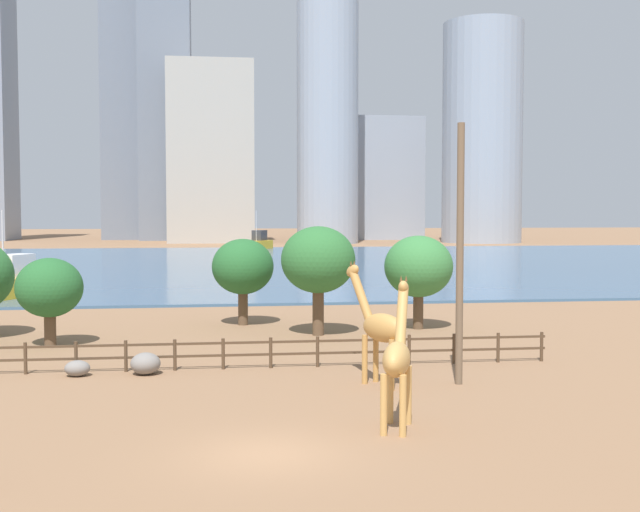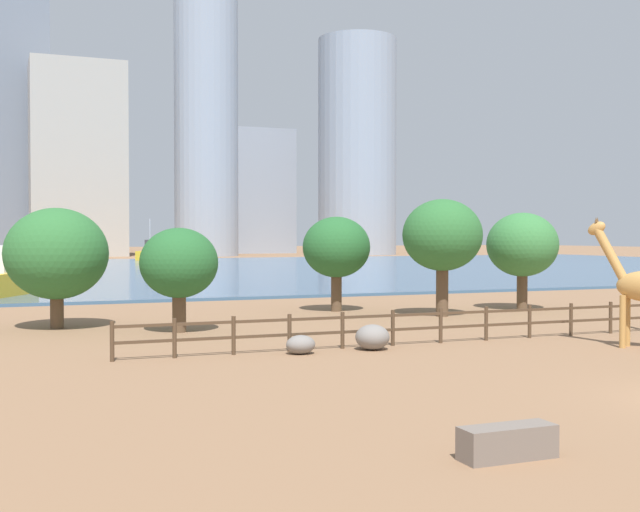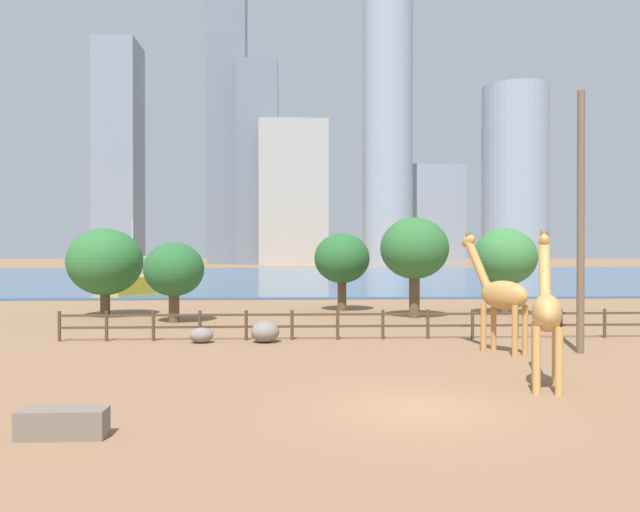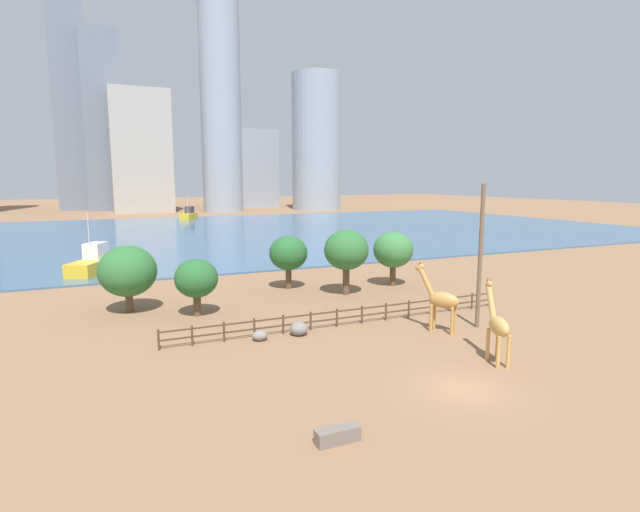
% 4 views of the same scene
% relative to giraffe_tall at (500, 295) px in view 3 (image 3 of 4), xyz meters
% --- Properties ---
extents(ground_plane, '(400.00, 400.00, 0.00)m').
position_rel_giraffe_tall_xyz_m(ground_plane, '(-4.85, 71.85, -2.23)').
color(ground_plane, '#8C6647').
extents(harbor_water, '(180.00, 86.00, 0.20)m').
position_rel_giraffe_tall_xyz_m(harbor_water, '(-4.85, 68.85, -2.13)').
color(harbor_water, '#3D6084').
rests_on(harbor_water, ground).
extents(giraffe_tall, '(2.20, 3.03, 4.69)m').
position_rel_giraffe_tall_xyz_m(giraffe_tall, '(0.00, 0.00, 0.00)').
color(giraffe_tall, '#C18C47').
rests_on(giraffe_tall, ground).
extents(giraffe_companion, '(1.60, 3.11, 4.56)m').
position_rel_giraffe_tall_xyz_m(giraffe_companion, '(-0.71, -6.00, -0.06)').
color(giraffe_companion, tan).
rests_on(giraffe_companion, ground).
extents(utility_pole, '(0.28, 0.28, 9.95)m').
position_rel_giraffe_tall_xyz_m(utility_pole, '(3.03, -0.20, 2.75)').
color(utility_pole, brown).
rests_on(utility_pole, ground).
extents(boulder_near_fence, '(1.21, 1.19, 0.89)m').
position_rel_giraffe_tall_xyz_m(boulder_near_fence, '(-9.03, 3.17, -1.78)').
color(boulder_near_fence, gray).
rests_on(boulder_near_fence, ground).
extents(boulder_by_pole, '(1.01, 0.86, 0.64)m').
position_rel_giraffe_tall_xyz_m(boulder_by_pole, '(-11.72, 3.16, -1.90)').
color(boulder_by_pole, gray).
rests_on(boulder_by_pole, ground).
extents(feeding_trough, '(1.80, 0.60, 0.60)m').
position_rel_giraffe_tall_xyz_m(feeding_trough, '(-12.68, -10.15, -1.93)').
color(feeding_trough, '#72665B').
rests_on(feeding_trough, ground).
extents(enclosure_fence, '(26.12, 0.14, 1.30)m').
position_rel_giraffe_tall_xyz_m(enclosure_fence, '(-4.88, 3.85, -1.47)').
color(enclosure_fence, '#4C3826').
rests_on(enclosure_fence, ground).
extents(tree_left_large, '(3.84, 3.84, 5.25)m').
position_rel_giraffe_tall_xyz_m(tree_left_large, '(5.08, 14.01, 1.27)').
color(tree_left_large, brown).
rests_on(tree_left_large, ground).
extents(tree_center_broad, '(3.58, 3.58, 5.01)m').
position_rel_giraffe_tall_xyz_m(tree_center_broad, '(-4.63, 16.86, 1.14)').
color(tree_center_broad, brown).
rests_on(tree_center_broad, ground).
extents(tree_right_tall, '(4.38, 4.38, 5.20)m').
position_rel_giraffe_tall_xyz_m(tree_right_tall, '(-18.90, 14.01, 0.99)').
color(tree_right_tall, brown).
rests_on(tree_right_tall, ground).
extents(tree_left_small, '(3.96, 3.96, 5.82)m').
position_rel_giraffe_tall_xyz_m(tree_left_small, '(-0.79, 12.47, 1.77)').
color(tree_left_small, brown).
rests_on(tree_left_small, ground).
extents(tree_right_small, '(3.24, 3.24, 4.34)m').
position_rel_giraffe_tall_xyz_m(tree_right_small, '(-14.27, 10.78, 0.62)').
color(tree_right_small, brown).
rests_on(tree_right_small, ground).
extents(boat_ferry, '(5.56, 7.62, 6.50)m').
position_rel_giraffe_tall_xyz_m(boat_ferry, '(-21.49, 32.23, -0.94)').
color(boat_ferry, gold).
rests_on(boat_ferry, harbor_water).
extents(boat_sailboat, '(5.65, 7.58, 6.48)m').
position_rel_giraffe_tall_xyz_m(boat_sailboat, '(0.75, 104.79, -0.95)').
color(boat_sailboat, gold).
rests_on(boat_sailboat, harbor_water).
extents(skyline_tower_needle, '(16.58, 16.58, 45.54)m').
position_rel_giraffe_tall_xyz_m(skyline_tower_needle, '(49.17, 133.22, 20.55)').
color(skyline_tower_needle, '#939EAD').
rests_on(skyline_tower_needle, ground).
extents(skyline_block_central, '(10.95, 10.44, 80.15)m').
position_rel_giraffe_tall_xyz_m(skyline_block_central, '(-26.51, 161.49, 37.85)').
color(skyline_block_central, slate).
rests_on(skyline_block_central, ground).
extents(skyline_tower_glass, '(11.71, 14.74, 64.07)m').
position_rel_giraffe_tall_xyz_m(skyline_tower_glass, '(-57.79, 160.09, 29.81)').
color(skyline_tower_glass, gray).
rests_on(skyline_tower_glass, ground).
extents(skyline_block_left, '(17.74, 13.74, 37.52)m').
position_rel_giraffe_tall_xyz_m(skyline_block_left, '(-7.20, 141.17, 16.53)').
color(skyline_block_left, '#ADA89E').
rests_on(skyline_block_left, ground).
extents(skyline_block_right, '(16.93, 11.48, 28.25)m').
position_rel_giraffe_tall_xyz_m(skyline_block_right, '(32.88, 155.11, 11.90)').
color(skyline_block_right, '#939EAD').
rests_on(skyline_block_right, ground).
extents(skyline_tower_short, '(12.49, 12.49, 104.91)m').
position_rel_giraffe_tall_xyz_m(skyline_tower_short, '(16.44, 132.75, 50.23)').
color(skyline_tower_short, '#939EAD').
rests_on(skyline_tower_short, ground).
extents(skyline_block_wide, '(11.47, 12.31, 57.55)m').
position_rel_giraffe_tall_xyz_m(skyline_block_wide, '(-17.37, 156.54, 26.55)').
color(skyline_block_wide, slate).
rests_on(skyline_block_wide, ground).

